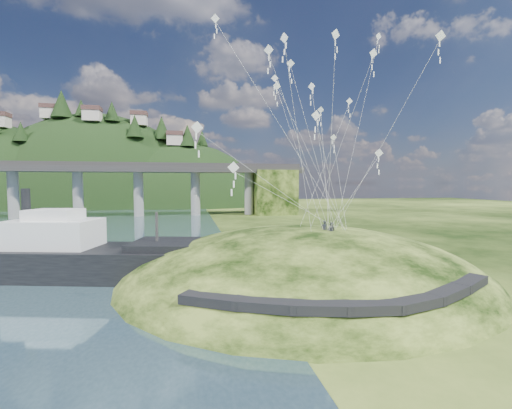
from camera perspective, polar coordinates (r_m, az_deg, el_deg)
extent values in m
plane|color=black|center=(30.55, -5.35, -14.03)|extent=(320.00, 320.00, 0.00)
ellipsoid|color=black|center=(34.54, 8.08, -14.55)|extent=(36.00, 32.00, 13.00)
cube|color=black|center=(22.22, -7.21, -15.37)|extent=(4.32, 3.62, 0.71)
cube|color=black|center=(21.07, 1.62, -16.25)|extent=(4.10, 2.97, 0.61)
cube|color=black|center=(21.01, 10.60, -16.38)|extent=(3.85, 2.37, 0.62)
cube|color=black|center=(21.89, 18.66, -15.80)|extent=(3.62, 1.83, 0.66)
cube|color=black|center=(23.62, 24.95, -14.48)|extent=(3.82, 2.27, 0.68)
cube|color=black|center=(26.09, 29.16, -12.65)|extent=(4.11, 2.97, 0.71)
cube|color=black|center=(29.14, 31.74, -11.00)|extent=(4.26, 3.43, 0.66)
cube|color=#2D2B2B|center=(109.68, -36.73, 4.85)|extent=(160.00, 9.00, 1.60)
cube|color=#2D2B2B|center=(109.73, -36.75, 5.58)|extent=(160.00, 0.40, 1.20)
cube|color=#2D2B2B|center=(113.63, -35.82, 5.52)|extent=(160.00, 0.40, 1.20)
cylinder|color=gray|center=(108.60, -35.41, 1.48)|extent=(2.60, 2.60, 13.00)
cylinder|color=gray|center=(103.20, -27.54, 1.67)|extent=(2.60, 2.60, 13.00)
cylinder|color=gray|center=(99.94, -18.98, 1.83)|extent=(2.60, 2.60, 13.00)
cylinder|color=gray|center=(99.03, -10.05, 1.95)|extent=(2.60, 2.60, 13.00)
cylinder|color=gray|center=(100.53, -1.18, 2.03)|extent=(2.60, 2.60, 13.00)
cube|color=black|center=(102.09, 2.97, 2.05)|extent=(12.00, 11.00, 13.00)
ellipsoid|color=black|center=(160.08, -24.51, -2.19)|extent=(96.00, 68.00, 88.00)
ellipsoid|color=black|center=(148.24, -11.89, -3.94)|extent=(76.00, 56.00, 72.00)
cone|color=black|center=(148.05, -34.56, 9.99)|extent=(5.29, 5.29, 6.96)
cone|color=black|center=(154.04, -29.66, 14.36)|extent=(8.01, 8.01, 10.54)
cone|color=black|center=(151.26, -27.12, 14.12)|extent=(4.97, 4.97, 6.54)
cone|color=black|center=(146.46, -22.88, 14.11)|extent=(5.83, 5.83, 7.67)
cone|color=black|center=(139.10, -19.55, 12.21)|extent=(6.47, 6.47, 8.51)
cone|color=black|center=(145.01, -15.45, 12.19)|extent=(7.13, 7.13, 9.38)
cone|color=black|center=(139.26, -11.36, 11.21)|extent=(6.56, 6.56, 8.63)
cone|color=black|center=(144.89, -8.98, 10.86)|extent=(4.88, 4.88, 6.42)
cube|color=beige|center=(158.22, -31.04, 12.82)|extent=(6.00, 5.00, 4.00)
cube|color=#51322E|center=(158.70, -31.07, 13.78)|extent=(6.40, 5.40, 1.60)
cube|color=beige|center=(145.51, -25.64, 13.15)|extent=(6.00, 5.00, 4.00)
cube|color=#51322E|center=(146.00, -25.67, 14.20)|extent=(6.40, 5.40, 1.60)
cube|color=beige|center=(148.34, -18.89, 13.08)|extent=(6.00, 5.00, 4.00)
cube|color=#51322E|center=(148.82, -18.91, 14.11)|extent=(6.40, 5.40, 1.60)
cube|color=beige|center=(140.06, -13.38, 10.32)|extent=(6.00, 5.00, 4.00)
cube|color=#51322E|center=(140.41, -13.39, 11.41)|extent=(6.40, 5.40, 1.60)
cube|color=black|center=(37.84, -26.00, -8.62)|extent=(25.78, 12.53, 2.94)
cube|color=white|center=(39.13, -30.48, -4.50)|extent=(8.87, 6.72, 3.17)
cube|color=white|center=(38.92, -30.57, -1.69)|extent=(5.20, 4.37, 1.36)
cube|color=black|center=(34.43, -14.37, -6.49)|extent=(7.94, 7.11, 0.68)
cylinder|color=black|center=(40.45, -33.98, 0.30)|extent=(0.79, 0.79, 2.71)
cylinder|color=#2D2B2B|center=(34.56, -16.21, -4.02)|extent=(0.27, 0.27, 3.39)
cube|color=#3D2019|center=(38.14, -21.75, -9.92)|extent=(15.49, 3.26, 0.38)
cylinder|color=#3D2019|center=(40.27, -31.03, -9.87)|extent=(0.33, 0.33, 1.10)
cylinder|color=#3D2019|center=(39.12, -26.51, -10.12)|extent=(0.33, 0.33, 1.10)
cylinder|color=#3D2019|center=(38.21, -21.74, -10.32)|extent=(0.33, 0.33, 1.10)
cylinder|color=#3D2019|center=(37.57, -16.77, -10.45)|extent=(0.33, 0.33, 1.10)
cylinder|color=#3D2019|center=(37.21, -11.66, -10.51)|extent=(0.33, 0.33, 1.10)
imported|color=#242731|center=(32.25, 11.33, -2.63)|extent=(0.61, 0.40, 1.65)
imported|color=#242731|center=(31.89, 12.42, -2.89)|extent=(0.94, 0.93, 1.53)
cube|color=white|center=(42.64, 15.31, 16.29)|extent=(0.76, 0.18, 0.76)
cube|color=white|center=(42.52, 15.30, 15.58)|extent=(0.10, 0.03, 0.44)
cube|color=white|center=(42.41, 15.29, 14.87)|extent=(0.10, 0.03, 0.44)
cube|color=white|center=(42.31, 15.28, 14.15)|extent=(0.10, 0.03, 0.44)
cube|color=white|center=(34.37, 19.81, 8.07)|extent=(0.84, 0.24, 0.82)
cube|color=white|center=(34.33, 19.79, 7.09)|extent=(0.11, 0.04, 0.48)
cube|color=white|center=(34.29, 19.77, 6.10)|extent=(0.11, 0.04, 0.48)
cube|color=white|center=(34.27, 19.75, 5.11)|extent=(0.11, 0.04, 0.48)
cube|color=white|center=(31.36, 2.12, 24.35)|extent=(0.73, 0.47, 0.80)
cube|color=white|center=(31.15, 2.12, 23.34)|extent=(0.11, 0.04, 0.48)
cube|color=white|center=(30.96, 2.12, 22.31)|extent=(0.11, 0.04, 0.48)
cube|color=white|center=(30.77, 2.11, 21.27)|extent=(0.11, 0.04, 0.48)
cube|color=white|center=(28.08, 9.97, 14.40)|extent=(0.78, 0.18, 0.78)
cube|color=white|center=(27.98, 9.96, 13.28)|extent=(0.10, 0.06, 0.46)
cube|color=white|center=(27.89, 9.94, 12.15)|extent=(0.10, 0.06, 0.46)
cube|color=white|center=(27.81, 9.93, 11.02)|extent=(0.10, 0.06, 0.46)
cube|color=white|center=(32.85, 18.97, 22.73)|extent=(0.78, 0.23, 0.77)
cube|color=white|center=(32.67, 18.95, 21.80)|extent=(0.10, 0.06, 0.46)
cube|color=white|center=(32.50, 18.93, 20.87)|extent=(0.10, 0.06, 0.46)
cube|color=white|center=(32.33, 18.91, 19.93)|extent=(0.10, 0.06, 0.46)
cube|color=white|center=(29.76, 13.12, 25.89)|extent=(0.77, 0.31, 0.79)
cube|color=white|center=(29.55, 13.11, 24.87)|extent=(0.10, 0.07, 0.46)
cube|color=white|center=(29.35, 13.09, 23.84)|extent=(0.10, 0.07, 0.46)
cube|color=white|center=(29.15, 13.07, 22.79)|extent=(0.10, 0.07, 0.46)
cube|color=white|center=(33.47, 9.25, 18.85)|extent=(0.49, 0.56, 0.69)
cube|color=white|center=(33.35, 9.24, 18.02)|extent=(0.08, 0.07, 0.41)
cube|color=white|center=(33.22, 9.24, 17.19)|extent=(0.08, 0.07, 0.41)
cube|color=white|center=(33.11, 9.23, 16.34)|extent=(0.08, 0.07, 0.41)
cube|color=white|center=(39.22, 10.73, 15.24)|extent=(0.71, 0.27, 0.68)
cube|color=white|center=(39.12, 10.72, 14.51)|extent=(0.09, 0.03, 0.41)
cube|color=white|center=(39.02, 10.71, 13.78)|extent=(0.09, 0.03, 0.41)
cube|color=white|center=(38.94, 10.70, 13.05)|extent=(0.09, 0.03, 0.41)
cube|color=white|center=(42.92, 19.75, 24.87)|extent=(0.74, 0.22, 0.74)
cube|color=white|center=(42.73, 19.73, 24.21)|extent=(0.10, 0.06, 0.43)
cube|color=white|center=(42.54, 19.72, 23.54)|extent=(0.10, 0.06, 0.43)
cube|color=white|center=(42.36, 19.70, 22.87)|extent=(0.10, 0.06, 0.43)
cube|color=white|center=(24.21, -3.79, 6.18)|extent=(0.83, 0.20, 0.82)
cube|color=white|center=(24.19, -3.78, 4.79)|extent=(0.11, 0.05, 0.48)
cube|color=white|center=(24.18, -3.78, 3.40)|extent=(0.11, 0.05, 0.48)
cube|color=white|center=(24.19, -3.77, 2.01)|extent=(0.11, 0.05, 0.48)
cube|color=white|center=(23.92, -9.79, 12.55)|extent=(0.82, 0.21, 0.82)
cube|color=white|center=(23.84, -9.78, 11.16)|extent=(0.11, 0.06, 0.48)
cube|color=white|center=(23.77, -9.76, 9.76)|extent=(0.11, 0.06, 0.48)
cube|color=white|center=(23.71, -9.75, 8.35)|extent=(0.11, 0.06, 0.48)
cube|color=white|center=(35.85, 3.51, 19.12)|extent=(0.79, 0.25, 0.78)
cube|color=white|center=(35.70, 3.50, 18.23)|extent=(0.10, 0.07, 0.47)
cube|color=white|center=(35.56, 3.50, 17.35)|extent=(0.10, 0.07, 0.47)
cube|color=white|center=(35.43, 3.50, 16.45)|extent=(0.10, 0.07, 0.47)
cube|color=white|center=(34.62, 28.40, 23.49)|extent=(0.89, 0.29, 0.87)
cube|color=white|center=(34.40, 28.36, 22.51)|extent=(0.12, 0.04, 0.52)
cube|color=white|center=(34.20, 28.33, 21.51)|extent=(0.12, 0.04, 0.52)
cube|color=white|center=(34.01, 28.29, 20.50)|extent=(0.12, 0.04, 0.52)
cube|color=white|center=(30.54, 4.72, 25.91)|extent=(0.49, 0.68, 0.77)
cube|color=white|center=(30.33, 4.72, 24.92)|extent=(0.10, 0.08, 0.47)
cube|color=white|center=(30.13, 4.71, 23.91)|extent=(0.10, 0.08, 0.47)
cube|color=white|center=(29.94, 4.71, 22.89)|extent=(0.10, 0.08, 0.47)
cube|color=white|center=(37.33, 5.78, 22.35)|extent=(0.79, 0.25, 0.80)
cube|color=white|center=(37.15, 5.78, 21.52)|extent=(0.10, 0.02, 0.47)
cube|color=white|center=(36.98, 5.77, 20.67)|extent=(0.10, 0.02, 0.47)
cube|color=white|center=(36.82, 5.77, 19.82)|extent=(0.10, 0.02, 0.47)
cube|color=white|center=(36.43, 12.79, 10.85)|extent=(0.66, 0.23, 0.64)
cube|color=white|center=(36.38, 12.78, 10.12)|extent=(0.09, 0.03, 0.38)
cube|color=white|center=(36.33, 12.77, 9.38)|extent=(0.09, 0.03, 0.38)
cube|color=white|center=(36.28, 12.76, 8.65)|extent=(0.09, 0.03, 0.38)
cube|color=white|center=(37.02, 3.15, 20.28)|extent=(0.71, 0.23, 0.72)
cube|color=white|center=(36.87, 3.15, 19.51)|extent=(0.09, 0.03, 0.42)
cube|color=white|center=(36.74, 3.15, 18.74)|extent=(0.09, 0.03, 0.42)
cube|color=white|center=(36.61, 3.14, 17.97)|extent=(0.09, 0.03, 0.42)
cube|color=white|center=(34.40, -6.81, 28.43)|extent=(0.75, 0.17, 0.75)
cube|color=white|center=(34.18, -6.80, 27.62)|extent=(0.10, 0.02, 0.44)
cube|color=white|center=(33.96, -6.80, 26.80)|extent=(0.10, 0.02, 0.44)
cube|color=white|center=(33.76, -6.79, 25.96)|extent=(0.10, 0.02, 0.44)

